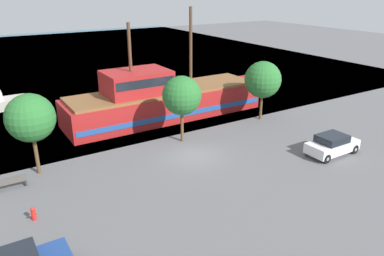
{
  "coord_description": "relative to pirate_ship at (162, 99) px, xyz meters",
  "views": [
    {
      "loc": [
        -13.13,
        -21.03,
        11.6
      ],
      "look_at": [
        1.19,
        2.0,
        1.2
      ],
      "focal_mm": 35.0,
      "sensor_mm": 36.0,
      "label": 1
    }
  ],
  "objects": [
    {
      "name": "ground_plane",
      "position": [
        -2.08,
        -8.61,
        -1.69
      ],
      "size": [
        160.0,
        160.0,
        0.0
      ],
      "primitive_type": "plane",
      "color": "#5B5B5E"
    },
    {
      "name": "water_surface",
      "position": [
        -2.08,
        35.39,
        -1.69
      ],
      "size": [
        80.0,
        80.0,
        0.0
      ],
      "primitive_type": "plane",
      "color": "#38667F",
      "rests_on": "ground"
    },
    {
      "name": "pirate_ship",
      "position": [
        0.0,
        0.0,
        0.0
      ],
      "size": [
        19.86,
        5.03,
        9.81
      ],
      "color": "#A31E1E",
      "rests_on": "water_surface"
    },
    {
      "name": "parked_car_curb_front",
      "position": [
        6.59,
        -13.86,
        -0.94
      ],
      "size": [
        3.99,
        1.88,
        1.52
      ],
      "color": "white",
      "rests_on": "ground_plane"
    },
    {
      "name": "fire_hydrant",
      "position": [
        -13.47,
        -11.06,
        -1.28
      ],
      "size": [
        0.42,
        0.25,
        0.76
      ],
      "color": "red",
      "rests_on": "ground_plane"
    },
    {
      "name": "bench_promenade_east",
      "position": [
        -13.97,
        -6.95,
        -1.26
      ],
      "size": [
        1.66,
        0.45,
        0.85
      ],
      "color": "#4C4742",
      "rests_on": "ground_plane"
    },
    {
      "name": "tree_row_east",
      "position": [
        -12.17,
        -5.65,
        2.15
      ],
      "size": [
        3.07,
        3.07,
        5.38
      ],
      "color": "brown",
      "rests_on": "ground_plane"
    },
    {
      "name": "tree_row_mideast",
      "position": [
        -1.41,
        -5.97,
        2.03
      ],
      "size": [
        3.0,
        3.0,
        5.24
      ],
      "color": "brown",
      "rests_on": "ground_plane"
    },
    {
      "name": "tree_row_midwest",
      "position": [
        7.41,
        -5.23,
        1.99
      ],
      "size": [
        3.28,
        3.28,
        5.33
      ],
      "color": "brown",
      "rests_on": "ground_plane"
    }
  ]
}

